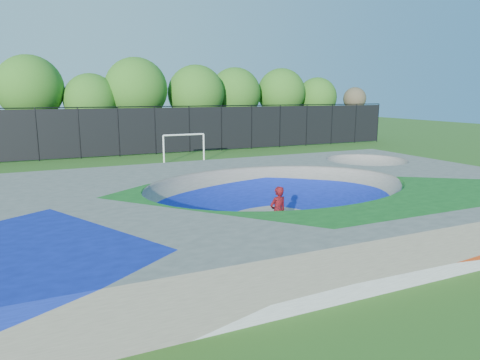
% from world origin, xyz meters
% --- Properties ---
extents(ground, '(120.00, 120.00, 0.00)m').
position_xyz_m(ground, '(0.00, 0.00, 0.00)').
color(ground, '#2B5A19').
rests_on(ground, ground).
extents(skate_deck, '(22.00, 14.00, 1.50)m').
position_xyz_m(skate_deck, '(0.00, 0.00, 0.75)').
color(skate_deck, gray).
rests_on(skate_deck, ground).
extents(skater, '(0.74, 0.54, 1.86)m').
position_xyz_m(skater, '(-1.16, -2.02, 0.93)').
color(skater, '#A80D13').
rests_on(skater, ground).
extents(skateboard, '(0.81, 0.39, 0.05)m').
position_xyz_m(skateboard, '(-1.16, -2.02, 0.03)').
color(skateboard, black).
rests_on(skateboard, ground).
extents(soccer_goal, '(3.22, 0.12, 2.12)m').
position_xyz_m(soccer_goal, '(0.90, 15.82, 1.47)').
color(soccer_goal, white).
rests_on(soccer_goal, ground).
extents(fence, '(48.09, 0.09, 4.04)m').
position_xyz_m(fence, '(0.00, 21.00, 2.10)').
color(fence, black).
rests_on(fence, ground).
extents(treeline, '(51.43, 7.57, 8.26)m').
position_xyz_m(treeline, '(-2.22, 25.78, 5.01)').
color(treeline, '#423321').
rests_on(treeline, ground).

